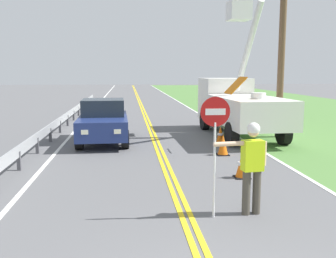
{
  "coord_description": "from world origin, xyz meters",
  "views": [
    {
      "loc": [
        -1.1,
        -3.47,
        2.8
      ],
      "look_at": [
        0.01,
        7.18,
        1.2
      ],
      "focal_mm": 41.53,
      "sensor_mm": 36.0,
      "label": 1
    }
  ],
  "objects": [
    {
      "name": "grass_verge_right",
      "position": [
        11.6,
        20.0,
        0.0
      ],
      "size": [
        16.0,
        110.0,
        0.01
      ],
      "primitive_type": "cube",
      "color": "#517F3D",
      "rests_on": "ground"
    },
    {
      "name": "centerline_yellow_left",
      "position": [
        -0.09,
        20.0,
        0.01
      ],
      "size": [
        0.11,
        110.0,
        0.01
      ],
      "primitive_type": "cube",
      "color": "yellow",
      "rests_on": "ground"
    },
    {
      "name": "traffic_cone_lead",
      "position": [
        1.89,
        6.27,
        0.34
      ],
      "size": [
        0.4,
        0.4,
        0.7
      ],
      "color": "orange",
      "rests_on": "ground"
    },
    {
      "name": "edge_line_right",
      "position": [
        3.6,
        20.0,
        0.01
      ],
      "size": [
        0.12,
        110.0,
        0.01
      ],
      "primitive_type": "cube",
      "color": "silver",
      "rests_on": "ground"
    },
    {
      "name": "utility_pole_near",
      "position": [
        5.31,
        12.39,
        4.13
      ],
      "size": [
        1.8,
        0.28,
        7.9
      ],
      "color": "brown",
      "rests_on": "ground"
    },
    {
      "name": "stop_sign_paddle",
      "position": [
        0.52,
        3.58,
        1.71
      ],
      "size": [
        0.56,
        0.04,
        2.33
      ],
      "color": "silver",
      "rests_on": "ground"
    },
    {
      "name": "oncoming_sedan_nearest",
      "position": [
        -2.06,
        11.86,
        0.83
      ],
      "size": [
        1.99,
        4.15,
        1.7
      ],
      "color": "navy",
      "rests_on": "ground"
    },
    {
      "name": "utility_bucket_truck",
      "position": [
        3.7,
        13.14,
        1.42
      ],
      "size": [
        2.67,
        6.89,
        5.75
      ],
      "color": "white",
      "rests_on": "ground"
    },
    {
      "name": "traffic_cone_tail",
      "position": [
        2.46,
        11.09,
        0.34
      ],
      "size": [
        0.4,
        0.4,
        0.7
      ],
      "color": "orange",
      "rests_on": "ground"
    },
    {
      "name": "flagger_worker",
      "position": [
        1.28,
        3.67,
        1.05
      ],
      "size": [
        1.08,
        0.29,
        1.83
      ],
      "color": "#474238",
      "rests_on": "ground"
    },
    {
      "name": "traffic_cone_mid",
      "position": [
        2.06,
        9.08,
        0.34
      ],
      "size": [
        0.4,
        0.4,
        0.7
      ],
      "color": "orange",
      "rests_on": "ground"
    },
    {
      "name": "edge_line_left",
      "position": [
        -3.6,
        20.0,
        0.01
      ],
      "size": [
        0.12,
        110.0,
        0.01
      ],
      "primitive_type": "cube",
      "color": "silver",
      "rests_on": "ground"
    },
    {
      "name": "centerline_yellow_right",
      "position": [
        0.09,
        20.0,
        0.01
      ],
      "size": [
        0.11,
        110.0,
        0.01
      ],
      "primitive_type": "cube",
      "color": "yellow",
      "rests_on": "ground"
    },
    {
      "name": "guardrail_left_shoulder",
      "position": [
        -4.2,
        15.68,
        0.52
      ],
      "size": [
        0.1,
        32.0,
        0.71
      ],
      "color": "#9EA0A3",
      "rests_on": "ground"
    }
  ]
}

